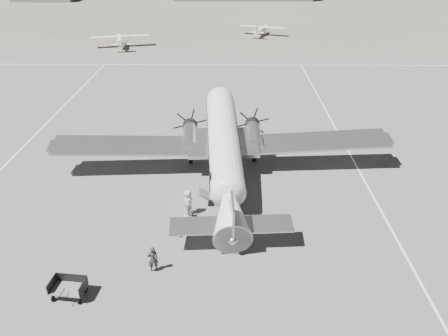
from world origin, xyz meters
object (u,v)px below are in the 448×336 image
light_plane_left (120,41)px  baggage_cart_near (188,226)px  dc3_airliner (224,151)px  passenger (188,202)px  light_plane_right (262,31)px  baggage_cart_far (68,289)px  ground_crew (153,259)px  ramp_agent (189,215)px

light_plane_left → baggage_cart_near: bearing=-88.0°
dc3_airliner → passenger: (-2.45, -4.77, -1.71)m
baggage_cart_near → light_plane_right: bearing=64.4°
baggage_cart_far → light_plane_left: bearing=106.4°
baggage_cart_far → passenger: (5.79, 8.04, 0.41)m
ground_crew → ramp_agent: bearing=-127.6°
baggage_cart_near → ground_crew: 4.20m
dc3_airliner → light_plane_right: 58.29m
light_plane_right → baggage_cart_far: bearing=-82.1°
light_plane_left → passenger: size_ratio=5.46×
baggage_cart_near → baggage_cart_far: bearing=-152.5°
light_plane_right → ground_crew: light_plane_right is taller
dc3_airliner → light_plane_right: bearing=79.7°
dc3_airliner → light_plane_right: dc3_airliner is taller
baggage_cart_near → ramp_agent: ramp_agent is taller
light_plane_left → ramp_agent: 55.95m
baggage_cart_near → baggage_cart_far: 8.38m
light_plane_left → baggage_cart_near: size_ratio=6.47×
light_plane_left → passenger: (16.32, -51.99, -0.13)m
light_plane_right → ground_crew: (-10.63, -68.57, -0.11)m
ramp_agent → passenger: (-0.16, 1.48, 0.02)m
light_plane_right → baggage_cart_near: light_plane_right is taller
ramp_agent → dc3_airliner: bearing=11.9°
light_plane_right → light_plane_left: bearing=-137.5°
light_plane_left → baggage_cart_far: size_ratio=5.39×
baggage_cart_far → ground_crew: 4.76m
ramp_agent → light_plane_left: bearing=49.1°
passenger → ground_crew: bearing=166.9°
ground_crew → ramp_agent: ramp_agent is taller
ramp_agent → ground_crew: bearing=-169.0°
ground_crew → passenger: bearing=-121.2°
light_plane_right → baggage_cart_near: bearing=-78.1°
light_plane_left → baggage_cart_far: light_plane_left is taller
light_plane_right → ramp_agent: (-8.92, -64.13, -0.03)m
light_plane_left → ramp_agent: (16.48, -53.46, -0.15)m
baggage_cart_near → passenger: bearing=75.2°
light_plane_right → passenger: bearing=-78.5°
ramp_agent → baggage_cart_near: bearing=-153.2°
ramp_agent → passenger: size_ratio=0.98×
baggage_cart_near → ground_crew: bearing=-131.0°
baggage_cart_far → ramp_agent: bearing=54.2°
ground_crew → passenger: passenger is taller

